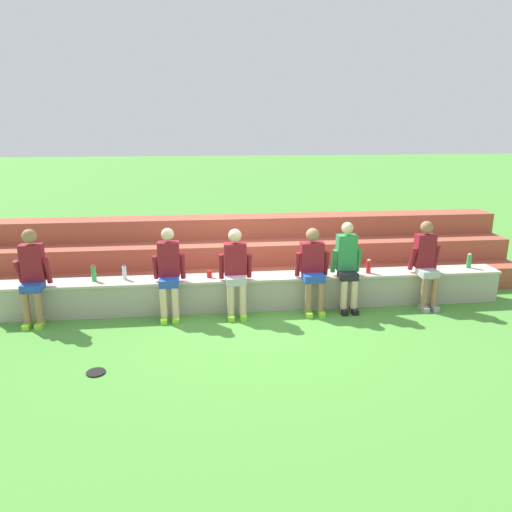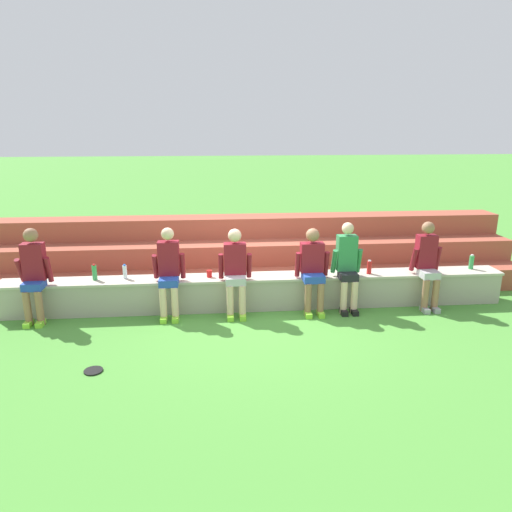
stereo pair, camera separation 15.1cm
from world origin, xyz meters
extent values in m
plane|color=#4C9338|center=(0.00, 0.00, 0.00)|extent=(80.00, 80.00, 0.00)
cube|color=#A8A08E|center=(0.00, 0.22, 0.28)|extent=(8.34, 0.45, 0.55)
cube|color=#BCB39F|center=(0.00, 0.22, 0.54)|extent=(8.38, 0.49, 0.04)
cube|color=#A34D38|center=(0.00, 0.91, 0.20)|extent=(10.21, 0.59, 0.40)
cube|color=#A54E3A|center=(0.00, 1.50, 0.40)|extent=(10.21, 0.59, 0.81)
cube|color=#A44D38|center=(0.00, 2.10, 0.61)|extent=(10.21, 0.59, 1.21)
cylinder|color=#996B4C|center=(-3.59, -0.21, 0.28)|extent=(0.11, 0.11, 0.55)
cylinder|color=#996B4C|center=(-3.41, -0.21, 0.28)|extent=(0.11, 0.11, 0.55)
cube|color=#8CD833|center=(-3.59, -0.25, 0.04)|extent=(0.10, 0.22, 0.08)
cube|color=#8CD833|center=(-3.41, -0.25, 0.04)|extent=(0.10, 0.22, 0.08)
cube|color=#2347B2|center=(-3.50, -0.08, 0.61)|extent=(0.29, 0.32, 0.12)
cube|color=maroon|center=(-3.50, 0.05, 0.95)|extent=(0.33, 0.20, 0.58)
sphere|color=#996B4C|center=(-3.50, 0.05, 1.37)|extent=(0.22, 0.22, 0.22)
cylinder|color=maroon|center=(-3.71, 0.03, 0.82)|extent=(0.08, 0.24, 0.42)
cylinder|color=maroon|center=(-3.28, 0.03, 0.82)|extent=(0.08, 0.18, 0.43)
cylinder|color=beige|center=(-1.53, -0.22, 0.28)|extent=(0.11, 0.11, 0.55)
cylinder|color=beige|center=(-1.35, -0.22, 0.28)|extent=(0.11, 0.11, 0.55)
cube|color=#8CD833|center=(-1.53, -0.26, 0.04)|extent=(0.10, 0.22, 0.08)
cube|color=#8CD833|center=(-1.35, -0.26, 0.04)|extent=(0.10, 0.22, 0.08)
cube|color=#2347B2|center=(-1.44, -0.08, 0.61)|extent=(0.30, 0.33, 0.12)
cube|color=maroon|center=(-1.44, 0.09, 0.94)|extent=(0.33, 0.20, 0.55)
sphere|color=beige|center=(-1.44, 0.09, 1.33)|extent=(0.20, 0.20, 0.20)
cylinder|color=maroon|center=(-1.65, 0.07, 0.81)|extent=(0.08, 0.20, 0.42)
cylinder|color=maroon|center=(-1.22, 0.07, 0.81)|extent=(0.08, 0.14, 0.43)
cylinder|color=beige|center=(-0.48, -0.23, 0.28)|extent=(0.11, 0.11, 0.55)
cylinder|color=beige|center=(-0.29, -0.23, 0.28)|extent=(0.11, 0.11, 0.55)
cube|color=#8CD833|center=(-0.48, -0.27, 0.04)|extent=(0.10, 0.22, 0.08)
cube|color=#8CD833|center=(-0.29, -0.27, 0.04)|extent=(0.10, 0.22, 0.08)
cube|color=#B2B2B7|center=(-0.38, -0.09, 0.61)|extent=(0.32, 0.34, 0.12)
cube|color=maroon|center=(-0.38, 0.05, 0.91)|extent=(0.35, 0.20, 0.51)
sphere|color=beige|center=(-0.38, 0.05, 1.30)|extent=(0.22, 0.22, 0.22)
cylinder|color=maroon|center=(-0.61, 0.03, 0.80)|extent=(0.08, 0.15, 0.43)
cylinder|color=maroon|center=(-0.16, 0.03, 0.80)|extent=(0.08, 0.18, 0.43)
cylinder|color=#996B4C|center=(0.77, -0.23, 0.28)|extent=(0.11, 0.11, 0.55)
cylinder|color=#996B4C|center=(0.98, -0.23, 0.28)|extent=(0.11, 0.11, 0.55)
cube|color=#8CD833|center=(0.77, -0.27, 0.04)|extent=(0.10, 0.22, 0.08)
cube|color=#8CD833|center=(0.98, -0.27, 0.04)|extent=(0.10, 0.22, 0.08)
cube|color=#2347B2|center=(0.87, -0.09, 0.61)|extent=(0.34, 0.34, 0.12)
cube|color=maroon|center=(0.87, 0.05, 0.90)|extent=(0.37, 0.20, 0.49)
sphere|color=#996B4C|center=(0.87, 0.05, 1.28)|extent=(0.22, 0.22, 0.22)
cylinder|color=maroon|center=(0.64, 0.03, 0.79)|extent=(0.08, 0.16, 0.43)
cylinder|color=maroon|center=(1.11, 0.03, 0.79)|extent=(0.08, 0.16, 0.43)
cylinder|color=beige|center=(1.37, -0.19, 0.28)|extent=(0.11, 0.11, 0.55)
cylinder|color=beige|center=(1.54, -0.19, 0.28)|extent=(0.11, 0.11, 0.55)
cube|color=black|center=(1.37, -0.23, 0.04)|extent=(0.10, 0.22, 0.08)
cube|color=black|center=(1.54, -0.23, 0.04)|extent=(0.10, 0.22, 0.08)
cube|color=black|center=(1.46, -0.07, 0.61)|extent=(0.29, 0.30, 0.12)
cube|color=#2D7F47|center=(1.46, 0.08, 0.96)|extent=(0.32, 0.20, 0.59)
sphere|color=beige|center=(1.46, 0.08, 1.37)|extent=(0.19, 0.19, 0.19)
cylinder|color=#2D7F47|center=(1.25, 0.06, 0.82)|extent=(0.08, 0.20, 0.42)
cylinder|color=#2D7F47|center=(1.66, 0.06, 0.82)|extent=(0.08, 0.19, 0.43)
cylinder|color=#996B4C|center=(2.73, -0.21, 0.28)|extent=(0.11, 0.11, 0.55)
cylinder|color=#996B4C|center=(2.91, -0.21, 0.28)|extent=(0.11, 0.11, 0.55)
cube|color=#99999E|center=(2.73, -0.25, 0.04)|extent=(0.10, 0.22, 0.08)
cube|color=#99999E|center=(2.91, -0.25, 0.04)|extent=(0.10, 0.22, 0.08)
cube|color=#B2B2B7|center=(2.82, -0.08, 0.61)|extent=(0.28, 0.32, 0.12)
cube|color=maroon|center=(2.82, 0.10, 0.94)|extent=(0.32, 0.20, 0.56)
sphere|color=#996B4C|center=(2.82, 0.10, 1.35)|extent=(0.21, 0.21, 0.21)
cylinder|color=maroon|center=(2.61, 0.08, 0.81)|extent=(0.08, 0.20, 0.43)
cylinder|color=maroon|center=(3.03, 0.08, 0.81)|extent=(0.08, 0.15, 0.43)
cylinder|color=green|center=(-2.65, 0.25, 0.68)|extent=(0.08, 0.08, 0.24)
cylinder|color=red|center=(-2.65, 0.25, 0.81)|extent=(0.05, 0.05, 0.02)
cylinder|color=green|center=(3.75, 0.28, 0.67)|extent=(0.08, 0.08, 0.24)
cylinder|color=white|center=(3.75, 0.28, 0.80)|extent=(0.05, 0.05, 0.02)
cylinder|color=red|center=(1.89, 0.18, 0.66)|extent=(0.08, 0.08, 0.22)
cylinder|color=white|center=(1.89, 0.18, 0.78)|extent=(0.05, 0.05, 0.02)
cylinder|color=silver|center=(-2.18, 0.28, 0.67)|extent=(0.07, 0.07, 0.22)
cylinder|color=blue|center=(-2.18, 0.28, 0.79)|extent=(0.04, 0.04, 0.02)
cylinder|color=red|center=(-0.80, 0.23, 0.61)|extent=(0.09, 0.09, 0.11)
cylinder|color=black|center=(-2.26, -1.76, 0.01)|extent=(0.24, 0.24, 0.02)
camera|label=1|loc=(-0.86, -7.26, 3.00)|focal=33.30mm
camera|label=2|loc=(-0.71, -7.28, 3.00)|focal=33.30mm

